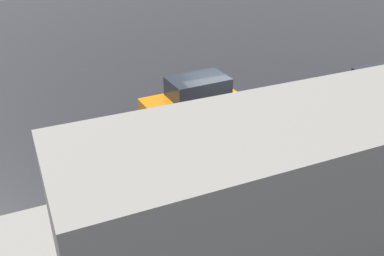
% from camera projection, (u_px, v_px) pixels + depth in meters
% --- Properties ---
extents(ground_plane, '(60.00, 60.00, 0.00)m').
position_uv_depth(ground_plane, '(222.00, 124.00, 17.84)').
color(ground_plane, black).
extents(kerb_strip, '(24.00, 3.20, 0.04)m').
position_uv_depth(kerb_strip, '(279.00, 176.00, 14.45)').
color(kerb_strip, gray).
rests_on(kerb_strip, ground).
extents(moving_hatchback, '(3.99, 1.91, 2.06)m').
position_uv_depth(moving_hatchback, '(193.00, 103.00, 17.24)').
color(moving_hatchback, orange).
rests_on(moving_hatchback, ground).
extents(parked_sedan, '(4.37, 1.92, 1.98)m').
position_uv_depth(parked_sedan, '(379.00, 92.00, 18.26)').
color(parked_sedan, black).
rests_on(parked_sedan, ground).
extents(fire_hydrant, '(0.42, 0.31, 0.80)m').
position_uv_depth(fire_hydrant, '(178.00, 171.00, 14.04)').
color(fire_hydrant, red).
rests_on(fire_hydrant, ground).
extents(pedestrian, '(0.27, 0.57, 1.22)m').
position_uv_depth(pedestrian, '(152.00, 172.00, 13.50)').
color(pedestrian, blue).
rests_on(pedestrian, ground).
extents(metal_railing, '(9.05, 0.04, 1.05)m').
position_uv_depth(metal_railing, '(339.00, 166.00, 13.71)').
color(metal_railing, '#B7BABF').
rests_on(metal_railing, ground).
extents(sign_post, '(0.07, 0.44, 2.40)m').
position_uv_depth(sign_post, '(155.00, 157.00, 12.61)').
color(sign_post, '#4C4C51').
rests_on(sign_post, ground).
extents(puddle_patch, '(2.77, 2.77, 0.01)m').
position_uv_depth(puddle_patch, '(196.00, 119.00, 18.22)').
color(puddle_patch, black).
rests_on(puddle_patch, ground).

